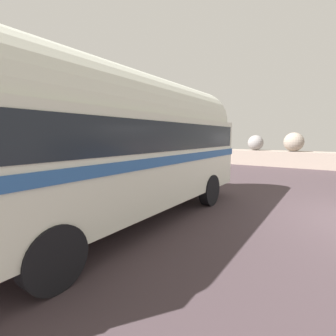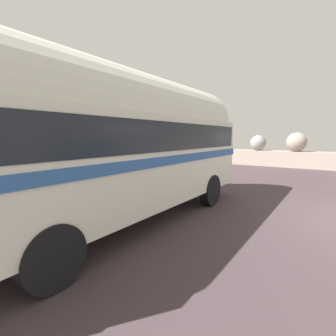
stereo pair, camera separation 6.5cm
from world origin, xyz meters
name	(u,v)px [view 2 (the right image)]	position (x,y,z in m)	size (l,w,h in m)	color
vintage_coach	(124,141)	(-5.46, -3.19, 2.05)	(2.53, 8.61, 3.70)	black
second_coach	(35,140)	(-9.30, -3.34, 2.05)	(3.91, 8.87, 3.70)	black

